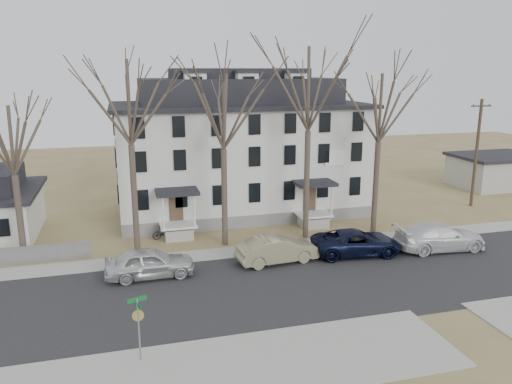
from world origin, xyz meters
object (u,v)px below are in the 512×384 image
object	(u,v)px
tree_center	(309,83)
car_navy	(357,243)
utility_pole_far	(476,152)
car_silver	(150,263)
street_sign	(138,320)
car_tan	(277,250)
boarding_house	(239,149)
tree_far_left	(128,96)
bicycle_right	(164,233)
tree_mid_right	(381,103)
tree_bungalow	(10,136)
bicycle_left	(182,232)
car_white	(440,237)
tree_mid_left	(223,106)

from	to	relation	value
tree_center	car_navy	xyz separation A→B (m)	(1.99, -4.24, -10.26)
utility_pole_far	car_silver	world-z (taller)	utility_pole_far
car_navy	street_sign	distance (m)	16.98
utility_pole_far	car_tan	world-z (taller)	utility_pole_far
boarding_house	car_navy	bearing A→B (deg)	-68.06
tree_far_left	bicycle_right	world-z (taller)	tree_far_left
tree_mid_right	car_silver	xyz separation A→B (m)	(-16.94, -4.44, -8.72)
tree_bungalow	bicycle_left	bearing A→B (deg)	12.42
bicycle_right	car_white	bearing A→B (deg)	-122.47
tree_bungalow	street_sign	world-z (taller)	tree_bungalow
tree_center	bicycle_right	distance (m)	14.76
tree_bungalow	tree_center	bearing A→B (deg)	0.00
car_white	bicycle_right	xyz separation A→B (m)	(-17.89, 7.08, -0.40)
boarding_house	tree_bungalow	xyz separation A→B (m)	(-16.00, -8.15, 2.74)
boarding_house	tree_far_left	distance (m)	13.12
car_navy	tree_bungalow	bearing A→B (deg)	85.22
tree_bungalow	car_navy	xyz separation A→B (m)	(20.99, -4.24, -7.30)
car_silver	car_white	bearing A→B (deg)	-91.72
car_navy	bicycle_right	world-z (taller)	car_navy
tree_center	tree_bungalow	size ratio (longest dim) A/B	1.36
car_silver	car_navy	world-z (taller)	car_silver
tree_bungalow	car_tan	bearing A→B (deg)	-15.19
tree_far_left	car_silver	xyz separation A→B (m)	(0.56, -4.44, -9.46)
car_silver	bicycle_left	world-z (taller)	car_silver
street_sign	tree_far_left	bearing A→B (deg)	69.97
tree_far_left	car_white	size ratio (longest dim) A/B	2.21
tree_mid_left	tree_mid_right	xyz separation A→B (m)	(11.50, 0.00, 0.00)
boarding_house	tree_mid_left	world-z (taller)	tree_mid_left
tree_mid_left	car_navy	xyz separation A→B (m)	(7.99, -4.24, -8.78)
car_tan	boarding_house	bearing A→B (deg)	-7.92
tree_mid_left	tree_mid_right	world-z (taller)	same
utility_pole_far	street_sign	xyz separation A→B (m)	(-29.89, -17.40, -3.00)
bicycle_left	car_silver	bearing A→B (deg)	146.26
car_white	tree_bungalow	bearing A→B (deg)	83.05
utility_pole_far	bicycle_left	world-z (taller)	utility_pole_far
boarding_house	bicycle_left	size ratio (longest dim) A/B	11.93
tree_far_left	car_tan	xyz separation A→B (m)	(8.49, -4.21, -9.48)
tree_mid_right	car_tan	size ratio (longest dim) A/B	2.44
car_white	boarding_house	bearing A→B (deg)	43.09
car_white	car_silver	bearing A→B (deg)	92.04
tree_mid_right	car_white	distance (m)	10.25
boarding_house	tree_bungalow	size ratio (longest dim) A/B	1.93
tree_far_left	car_tan	size ratio (longest dim) A/B	2.63
tree_center	tree_bungalow	xyz separation A→B (m)	(-19.00, 0.00, -2.97)
tree_bungalow	street_sign	bearing A→B (deg)	-63.41
utility_pole_far	street_sign	size ratio (longest dim) A/B	3.25
tree_center	street_sign	world-z (taller)	tree_center
tree_far_left	bicycle_left	size ratio (longest dim) A/B	7.87
boarding_house	utility_pole_far	size ratio (longest dim) A/B	2.19
tree_mid_left	bicycle_right	world-z (taller)	tree_mid_left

